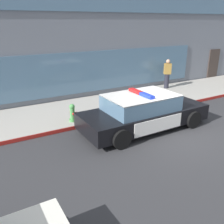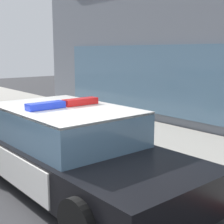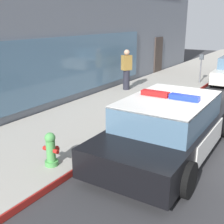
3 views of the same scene
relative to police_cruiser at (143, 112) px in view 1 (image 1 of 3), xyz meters
The scene contains 7 objects.
ground 1.48m from the police_cruiser, 43.67° to the right, with size 48.00×48.00×0.00m, color #303033.
sidewalk 3.10m from the police_cruiser, 71.73° to the left, with size 48.00×3.34×0.15m, color #A39E93.
curb_red_paint 1.65m from the police_cruiser, 51.55° to the left, with size 28.80×0.04×0.14m, color maroon.
storefront_building 10.62m from the police_cruiser, 74.74° to the left, with size 22.71×10.68×6.82m.
police_cruiser is the anchor object (origin of this frame).
fire_hydrant 2.80m from the police_cruiser, 142.77° to the left, with size 0.34×0.39×0.73m.
pedestrian_on_sidewalk 5.98m from the police_cruiser, 39.90° to the left, with size 0.48×0.42×1.71m.
Camera 1 is at (-6.39, -6.18, 3.96)m, focal length 39.57 mm.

